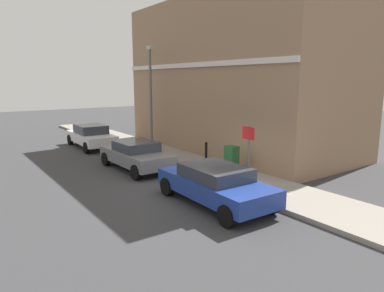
{
  "coord_description": "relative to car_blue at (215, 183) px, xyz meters",
  "views": [
    {
      "loc": [
        -7.55,
        -10.23,
        4.02
      ],
      "look_at": [
        1.12,
        1.84,
        1.2
      ],
      "focal_mm": 32.63,
      "sensor_mm": 36.0,
      "label": 1
    }
  ],
  "objects": [
    {
      "name": "car_blue",
      "position": [
        0.0,
        0.0,
        0.0
      ],
      "size": [
        2.04,
        4.43,
        1.29
      ],
      "rotation": [
        0.0,
        0.0,
        1.54
      ],
      "color": "navy",
      "rests_on": "ground"
    },
    {
      "name": "car_white",
      "position": [
        0.18,
        11.98,
        0.02
      ],
      "size": [
        1.97,
        4.42,
        1.37
      ],
      "rotation": [
        0.0,
        0.0,
        1.55
      ],
      "color": "silver",
      "rests_on": "ground"
    },
    {
      "name": "bollard_near_cabinet",
      "position": [
        2.82,
        4.1,
        0.01
      ],
      "size": [
        0.14,
        0.14,
        1.04
      ],
      "color": "black",
      "rests_on": "sidewalk"
    },
    {
      "name": "corner_building",
      "position": [
        6.94,
        6.53,
        3.47
      ],
      "size": [
        6.48,
        13.49,
        8.34
      ],
      "color": "#937256",
      "rests_on": "ground"
    },
    {
      "name": "street_sign",
      "position": [
        1.62,
        0.15,
        0.96
      ],
      "size": [
        0.08,
        0.6,
        2.3
      ],
      "color": "#59595B",
      "rests_on": "sidewalk"
    },
    {
      "name": "utility_cabinet",
      "position": [
        2.72,
        2.23,
        -0.02
      ],
      "size": [
        0.46,
        0.61,
        1.15
      ],
      "color": "#1E4C28",
      "rests_on": "sidewalk"
    },
    {
      "name": "lamppost",
      "position": [
        2.65,
        8.96,
        2.61
      ],
      "size": [
        0.2,
        0.44,
        5.72
      ],
      "color": "#59595B",
      "rests_on": "sidewalk"
    },
    {
      "name": "sidewalk",
      "position": [
        2.46,
        7.78,
        -0.62
      ],
      "size": [
        2.58,
        30.0,
        0.15
      ],
      "primitive_type": "cube",
      "color": "gray",
      "rests_on": "ground"
    },
    {
      "name": "car_grey",
      "position": [
        -0.01,
        5.6,
        -0.01
      ],
      "size": [
        1.98,
        4.19,
        1.29
      ],
      "rotation": [
        0.0,
        0.0,
        1.59
      ],
      "color": "slate",
      "rests_on": "ground"
    },
    {
      "name": "ground",
      "position": [
        0.55,
        1.78,
        -0.7
      ],
      "size": [
        80.0,
        80.0,
        0.0
      ],
      "primitive_type": "plane",
      "color": "#38383A"
    }
  ]
}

